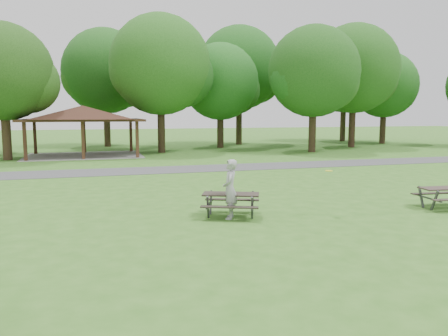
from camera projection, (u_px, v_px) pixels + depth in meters
ground at (231, 238)px, 11.23m from camera, size 160.00×160.00×0.00m
asphalt_path at (156, 170)px, 24.53m from camera, size 120.00×3.20×0.02m
pavilion at (83, 115)px, 32.51m from camera, size 8.60×7.01×3.76m
tree_row_d at (4, 75)px, 29.37m from camera, size 6.93×6.60×9.27m
tree_row_e at (161, 68)px, 34.76m from camera, size 8.40×8.00×11.02m
tree_row_f at (221, 84)px, 39.91m from camera, size 7.35×7.00×9.55m
tree_row_g at (315, 74)px, 35.39m from camera, size 7.77×7.40×10.25m
tree_row_h at (355, 71)px, 40.34m from camera, size 8.61×8.20×11.37m
tree_row_i at (385, 87)px, 45.51m from camera, size 7.14×6.80×9.52m
tree_deep_b at (106, 74)px, 41.21m from camera, size 8.40×8.00×11.13m
tree_deep_c at (240, 71)px, 43.90m from camera, size 8.82×8.40×11.90m
tree_deep_d at (345, 79)px, 49.08m from camera, size 8.40×8.00×11.27m
picnic_table_middle at (231, 199)px, 13.51m from camera, size 2.13×1.94×0.75m
picnic_table_far at (445, 192)px, 14.71m from camera, size 1.81×1.52×0.73m
frisbee_in_flight at (329, 171)px, 13.49m from camera, size 0.30×0.30×0.02m
frisbee_thrower at (230, 189)px, 13.20m from camera, size 0.64×0.77×1.81m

